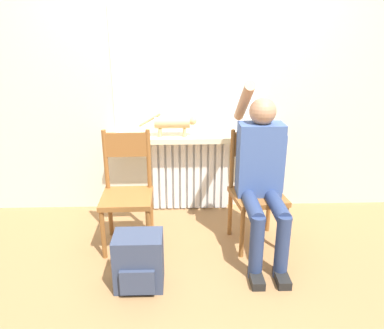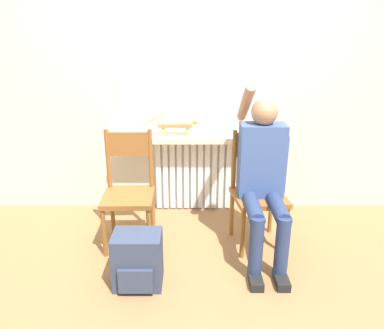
% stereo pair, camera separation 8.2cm
% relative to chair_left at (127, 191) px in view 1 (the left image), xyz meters
% --- Properties ---
extents(ground_plane, '(12.00, 12.00, 0.00)m').
position_rel_chair_left_xyz_m(ground_plane, '(0.52, -0.53, -0.47)').
color(ground_plane, olive).
extents(wall_with_window, '(7.00, 0.06, 2.70)m').
position_rel_chair_left_xyz_m(wall_with_window, '(0.52, 0.70, 0.88)').
color(wall_with_window, beige).
rests_on(wall_with_window, ground_plane).
extents(radiator, '(0.73, 0.08, 0.71)m').
position_rel_chair_left_xyz_m(radiator, '(0.52, 0.63, -0.11)').
color(radiator, white).
rests_on(radiator, ground_plane).
extents(windowsill, '(1.44, 0.22, 0.05)m').
position_rel_chair_left_xyz_m(windowsill, '(0.52, 0.56, 0.26)').
color(windowsill, beige).
rests_on(windowsill, radiator).
extents(window_glass, '(1.38, 0.01, 1.12)m').
position_rel_chair_left_xyz_m(window_glass, '(0.52, 0.67, 0.85)').
color(window_glass, white).
rests_on(window_glass, windowsill).
extents(chair_left, '(0.40, 0.40, 0.93)m').
position_rel_chair_left_xyz_m(chair_left, '(0.00, 0.00, 0.00)').
color(chair_left, brown).
rests_on(chair_left, ground_plane).
extents(chair_right, '(0.45, 0.45, 0.93)m').
position_rel_chair_left_xyz_m(chair_right, '(1.03, -0.00, 0.00)').
color(chair_right, brown).
rests_on(chair_right, ground_plane).
extents(person, '(0.36, 1.02, 1.34)m').
position_rel_chair_left_xyz_m(person, '(1.04, -0.13, 0.20)').
color(person, navy).
rests_on(person, ground_plane).
extents(cat, '(0.53, 0.11, 0.22)m').
position_rel_chair_left_xyz_m(cat, '(0.37, 0.55, 0.42)').
color(cat, '#DBB77A').
rests_on(cat, windowsill).
extents(backpack, '(0.33, 0.27, 0.39)m').
position_rel_chair_left_xyz_m(backpack, '(0.14, -0.56, -0.28)').
color(backpack, '#333D56').
rests_on(backpack, ground_plane).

